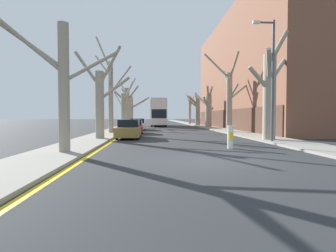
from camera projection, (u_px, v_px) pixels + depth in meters
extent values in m
plane|color=#2B2D30|center=(209.00, 161.00, 9.71)|extent=(300.00, 300.00, 0.00)
cube|color=gray|center=(133.00, 123.00, 59.18)|extent=(2.60, 120.00, 0.12)
cube|color=gray|center=(188.00, 123.00, 59.97)|extent=(2.60, 120.00, 0.12)
cube|color=brown|center=(260.00, 73.00, 35.41)|extent=(10.00, 32.94, 15.04)
cube|color=#492D21|center=(223.00, 119.00, 35.32)|extent=(0.12, 32.28, 2.50)
cube|color=yellow|center=(140.00, 124.00, 59.28)|extent=(0.24, 120.00, 0.01)
cylinder|color=gray|center=(64.00, 89.00, 11.33)|extent=(0.47, 0.47, 5.68)
cylinder|color=gray|center=(32.00, 46.00, 10.61)|extent=(2.30, 1.37, 2.04)
cylinder|color=gray|center=(93.00, 65.00, 12.43)|extent=(2.18, 2.36, 1.93)
cylinder|color=gray|center=(24.00, 40.00, 10.67)|extent=(2.97, 1.19, 2.22)
cylinder|color=gray|center=(100.00, 106.00, 18.35)|extent=(0.61, 0.61, 4.81)
cylinder|color=gray|center=(88.00, 69.00, 18.08)|extent=(1.76, 0.52, 2.43)
cylinder|color=gray|center=(110.00, 66.00, 18.18)|extent=(1.70, 0.47, 2.79)
cylinder|color=gray|center=(115.00, 88.00, 18.69)|extent=(2.19, 0.88, 1.81)
cylinder|color=gray|center=(111.00, 98.00, 24.85)|extent=(0.45, 0.45, 6.82)
cylinder|color=gray|center=(111.00, 80.00, 25.88)|extent=(0.52, 2.35, 1.67)
cylinder|color=gray|center=(121.00, 79.00, 24.92)|extent=(2.03, 0.34, 2.67)
cylinder|color=gray|center=(111.00, 76.00, 24.01)|extent=(0.55, 1.70, 1.76)
cylinder|color=gray|center=(103.00, 66.00, 25.61)|extent=(1.95, 2.06, 2.50)
cylinder|color=gray|center=(103.00, 53.00, 25.08)|extent=(1.69, 1.09, 3.43)
cylinder|color=gray|center=(123.00, 112.00, 32.82)|extent=(0.42, 0.42, 4.52)
cylinder|color=gray|center=(119.00, 100.00, 33.62)|extent=(1.47, 1.96, 2.06)
cylinder|color=gray|center=(129.00, 90.00, 32.96)|extent=(1.69, 0.55, 3.17)
cylinder|color=gray|center=(128.00, 92.00, 33.24)|extent=(1.35, 1.14, 2.93)
cylinder|color=gray|center=(127.00, 108.00, 39.78)|extent=(0.80, 0.80, 5.94)
cylinder|color=gray|center=(124.00, 89.00, 40.56)|extent=(1.38, 2.13, 1.56)
cylinder|color=gray|center=(121.00, 97.00, 38.98)|extent=(1.98, 1.69, 1.76)
cylinder|color=gray|center=(133.00, 93.00, 39.84)|extent=(1.98, 0.48, 2.50)
cylinder|color=gray|center=(131.00, 111.00, 46.22)|extent=(0.89, 0.89, 5.12)
cylinder|color=gray|center=(140.00, 103.00, 46.39)|extent=(3.43, 0.57, 2.19)
cylinder|color=gray|center=(126.00, 94.00, 45.41)|extent=(1.75, 1.70, 2.24)
cylinder|color=gray|center=(127.00, 98.00, 45.96)|extent=(1.55, 0.64, 2.42)
cylinder|color=gray|center=(269.00, 98.00, 17.52)|extent=(0.83, 0.83, 5.80)
cylinder|color=gray|center=(278.00, 70.00, 18.36)|extent=(2.24, 2.04, 2.14)
cylinder|color=gray|center=(278.00, 47.00, 17.44)|extent=(1.42, 0.32, 2.25)
cylinder|color=gray|center=(260.00, 79.00, 17.34)|extent=(1.69, 0.49, 1.73)
cylinder|color=gray|center=(269.00, 66.00, 16.69)|extent=(1.13, 1.79, 2.03)
cylinder|color=gray|center=(229.00, 103.00, 26.59)|extent=(0.58, 0.58, 6.07)
cylinder|color=gray|center=(233.00, 92.00, 25.95)|extent=(0.70, 1.42, 1.41)
cylinder|color=gray|center=(243.00, 88.00, 26.78)|extent=(3.07, 0.53, 2.50)
cylinder|color=gray|center=(227.00, 80.00, 27.41)|extent=(0.27, 2.00, 2.16)
cylinder|color=gray|center=(234.00, 67.00, 25.08)|extent=(0.23, 2.90, 2.37)
cylinder|color=gray|center=(217.00, 66.00, 26.63)|extent=(2.62, 0.75, 2.69)
cylinder|color=gray|center=(208.00, 111.00, 36.37)|extent=(0.83, 0.83, 4.66)
cylinder|color=gray|center=(202.00, 100.00, 37.33)|extent=(1.79, 2.45, 2.18)
cylinder|color=gray|center=(208.00, 93.00, 35.56)|extent=(0.81, 1.71, 1.95)
cylinder|color=gray|center=(210.00, 94.00, 35.64)|extent=(0.49, 1.55, 1.89)
cylinder|color=gray|center=(206.00, 103.00, 35.96)|extent=(1.20, 1.04, 1.76)
cylinder|color=gray|center=(198.00, 112.00, 45.95)|extent=(0.82, 0.82, 5.00)
cylinder|color=gray|center=(196.00, 99.00, 45.28)|extent=(0.99, 1.51, 2.37)
cylinder|color=gray|center=(195.00, 104.00, 46.25)|extent=(1.31, 1.11, 1.73)
cylinder|color=gray|center=(193.00, 104.00, 46.05)|extent=(1.78, 0.72, 1.46)
cylinder|color=gray|center=(193.00, 100.00, 45.43)|extent=(2.04, 1.13, 1.74)
cylinder|color=gray|center=(193.00, 101.00, 46.56)|extent=(1.85, 1.78, 1.93)
cylinder|color=gray|center=(190.00, 112.00, 54.79)|extent=(0.56, 0.56, 5.24)
cylinder|color=gray|center=(189.00, 101.00, 55.40)|extent=(0.25, 1.55, 1.83)
cylinder|color=gray|center=(193.00, 102.00, 55.49)|extent=(1.94, 1.67, 1.70)
cylinder|color=gray|center=(188.00, 99.00, 55.31)|extent=(0.73, 1.50, 2.37)
cylinder|color=gray|center=(192.00, 102.00, 55.06)|extent=(1.18, 0.90, 2.37)
cube|color=silver|center=(158.00, 117.00, 44.44)|extent=(2.50, 10.39, 2.46)
cube|color=silver|center=(158.00, 105.00, 44.37)|extent=(2.45, 10.18, 1.53)
cube|color=#B8B1A9|center=(158.00, 100.00, 44.34)|extent=(2.45, 10.18, 0.12)
cube|color=black|center=(158.00, 114.00, 44.42)|extent=(2.53, 9.15, 1.28)
cube|color=black|center=(158.00, 105.00, 44.36)|extent=(2.53, 9.15, 1.16)
cube|color=black|center=(159.00, 114.00, 39.26)|extent=(2.25, 0.06, 1.34)
cylinder|color=black|center=(152.00, 123.00, 41.30)|extent=(0.30, 1.09, 1.09)
cylinder|color=black|center=(165.00, 123.00, 41.44)|extent=(0.30, 1.09, 1.09)
cylinder|color=black|center=(152.00, 122.00, 47.31)|extent=(0.30, 1.09, 1.09)
cylinder|color=black|center=(164.00, 122.00, 47.45)|extent=(0.30, 1.09, 1.09)
cube|color=olive|center=(129.00, 131.00, 19.84)|extent=(1.71, 4.26, 0.68)
cube|color=black|center=(129.00, 123.00, 20.08)|extent=(1.50, 2.22, 0.55)
cylinder|color=black|center=(117.00, 135.00, 18.53)|extent=(0.20, 0.61, 0.61)
cylinder|color=black|center=(138.00, 135.00, 18.62)|extent=(0.20, 0.61, 0.61)
cylinder|color=black|center=(121.00, 133.00, 21.08)|extent=(0.20, 0.61, 0.61)
cylinder|color=black|center=(139.00, 133.00, 21.17)|extent=(0.20, 0.61, 0.61)
cube|color=maroon|center=(134.00, 129.00, 25.30)|extent=(1.71, 3.93, 0.57)
cube|color=black|center=(134.00, 123.00, 25.51)|extent=(1.50, 2.04, 0.58)
cylinder|color=black|center=(125.00, 131.00, 24.08)|extent=(0.20, 0.65, 0.65)
cylinder|color=black|center=(141.00, 131.00, 24.18)|extent=(0.20, 0.65, 0.65)
cylinder|color=black|center=(127.00, 130.00, 26.43)|extent=(0.20, 0.65, 0.65)
cylinder|color=black|center=(142.00, 129.00, 26.53)|extent=(0.20, 0.65, 0.65)
cube|color=silver|center=(137.00, 126.00, 31.95)|extent=(1.88, 4.42, 0.67)
cube|color=black|center=(138.00, 121.00, 32.20)|extent=(1.66, 2.30, 0.53)
cylinder|color=black|center=(130.00, 128.00, 30.59)|extent=(0.20, 0.67, 0.67)
cylinder|color=black|center=(144.00, 128.00, 30.69)|extent=(0.20, 0.67, 0.67)
cylinder|color=black|center=(131.00, 127.00, 33.23)|extent=(0.20, 0.67, 0.67)
cylinder|color=black|center=(145.00, 127.00, 33.34)|extent=(0.20, 0.67, 0.67)
cylinder|color=#4C4F54|center=(273.00, 82.00, 16.14)|extent=(0.16, 0.16, 7.54)
cylinder|color=#4C4F54|center=(265.00, 22.00, 15.97)|extent=(1.10, 0.11, 0.11)
cube|color=beige|center=(256.00, 22.00, 15.94)|extent=(0.44, 0.20, 0.16)
cylinder|color=white|center=(230.00, 137.00, 13.46)|extent=(0.30, 0.30, 1.19)
cube|color=yellow|center=(231.00, 136.00, 13.30)|extent=(0.21, 0.01, 0.43)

